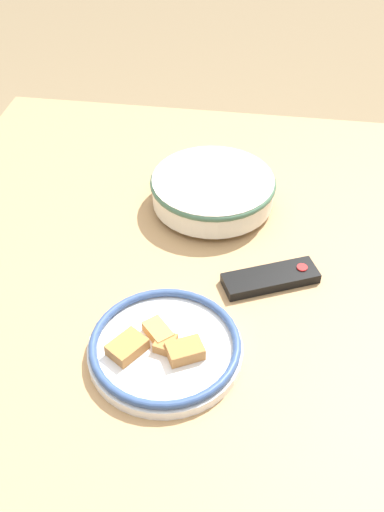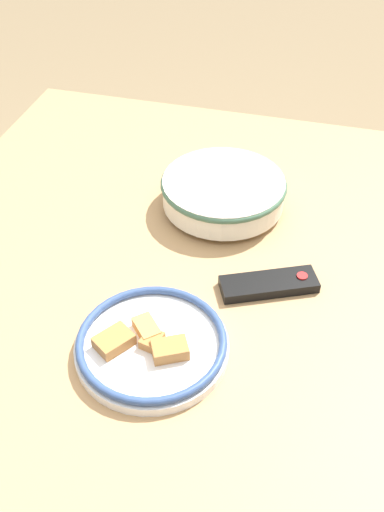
% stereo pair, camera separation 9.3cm
% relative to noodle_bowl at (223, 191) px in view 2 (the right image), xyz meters
% --- Properties ---
extents(ground_plane, '(8.00, 8.00, 0.00)m').
position_rel_noodle_bowl_xyz_m(ground_plane, '(0.17, -0.10, -0.79)').
color(ground_plane, '#7F6B4C').
extents(dining_table, '(1.18, 1.02, 0.74)m').
position_rel_noodle_bowl_xyz_m(dining_table, '(0.17, -0.10, -0.13)').
color(dining_table, tan).
rests_on(dining_table, ground_plane).
extents(noodle_bowl, '(0.27, 0.27, 0.07)m').
position_rel_noodle_bowl_xyz_m(noodle_bowl, '(0.00, 0.00, 0.00)').
color(noodle_bowl, silver).
rests_on(noodle_bowl, dining_table).
extents(food_plate, '(0.26, 0.26, 0.04)m').
position_rel_noodle_bowl_xyz_m(food_plate, '(0.42, -0.03, -0.03)').
color(food_plate, white).
rests_on(food_plate, dining_table).
extents(tv_remote, '(0.13, 0.19, 0.02)m').
position_rel_noodle_bowl_xyz_m(tv_remote, '(0.22, 0.14, -0.03)').
color(tv_remote, black).
rests_on(tv_remote, dining_table).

